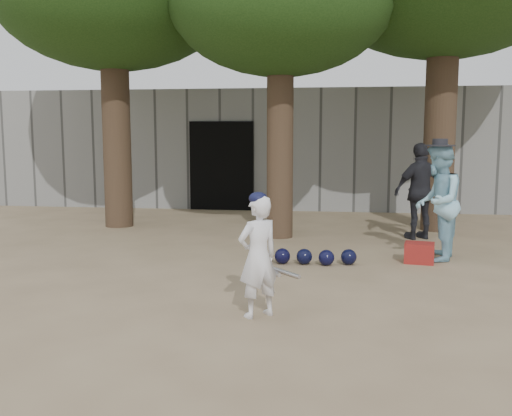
# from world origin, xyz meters

# --- Properties ---
(ground) EXTENTS (70.00, 70.00, 0.00)m
(ground) POSITION_xyz_m (0.00, 0.00, 0.00)
(ground) COLOR #937C5E
(ground) RESTS_ON ground
(boy_player) EXTENTS (0.55, 0.53, 1.27)m
(boy_player) POSITION_xyz_m (0.82, -0.45, 0.63)
(boy_player) COLOR white
(boy_player) RESTS_ON ground
(spectator_blue) EXTENTS (0.86, 0.99, 1.75)m
(spectator_blue) POSITION_xyz_m (3.12, 2.59, 0.87)
(spectator_blue) COLOR #94CEE4
(spectator_blue) RESTS_ON ground
(spectator_dark) EXTENTS (1.10, 0.80, 1.74)m
(spectator_dark) POSITION_xyz_m (3.12, 4.35, 0.87)
(spectator_dark) COLOR #222227
(spectator_dark) RESTS_ON ground
(red_bag) EXTENTS (0.47, 0.39, 0.30)m
(red_bag) POSITION_xyz_m (2.85, 2.35, 0.15)
(red_bag) COLOR #A52C16
(red_bag) RESTS_ON ground
(back_building) EXTENTS (16.00, 5.24, 3.00)m
(back_building) POSITION_xyz_m (-0.00, 10.33, 1.50)
(back_building) COLOR gray
(back_building) RESTS_ON ground
(helmet_row) EXTENTS (1.51, 0.32, 0.23)m
(helmet_row) POSITION_xyz_m (1.17, 2.02, 0.12)
(helmet_row) COLOR black
(helmet_row) RESTS_ON ground
(bat_pile) EXTENTS (0.62, 0.74, 0.06)m
(bat_pile) POSITION_xyz_m (0.82, 1.48, 0.03)
(bat_pile) COLOR silver
(bat_pile) RESTS_ON ground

